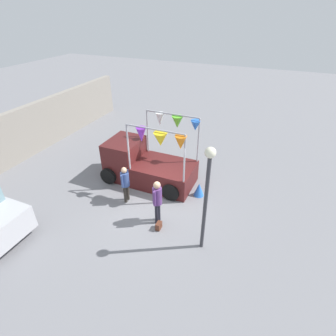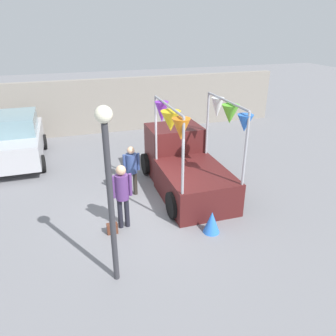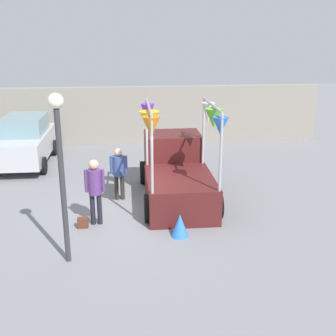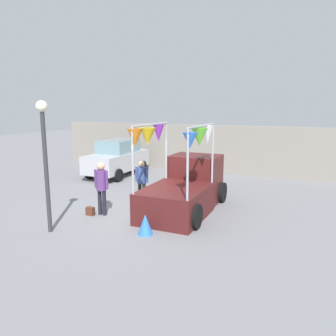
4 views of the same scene
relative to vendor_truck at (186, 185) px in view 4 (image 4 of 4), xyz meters
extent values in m
plane|color=slate|center=(-1.56, -1.17, -0.87)|extent=(60.00, 60.00, 0.00)
cube|color=#4C1919|center=(0.00, -1.01, -0.37)|extent=(1.90, 2.60, 1.00)
cube|color=#4C1919|center=(0.00, 0.99, 0.03)|extent=(1.80, 1.40, 1.80)
cube|color=#8CB2C6|center=(0.00, 0.99, 0.48)|extent=(1.76, 1.37, 0.60)
cylinder|color=black|center=(-0.95, 1.34, -0.49)|extent=(0.22, 0.76, 0.76)
cylinder|color=black|center=(0.95, 1.34, -0.49)|extent=(0.22, 0.76, 0.76)
cylinder|color=black|center=(-0.95, -1.71, -0.49)|extent=(0.22, 0.76, 0.76)
cylinder|color=black|center=(0.95, -1.71, -0.49)|extent=(0.22, 0.76, 0.76)
cylinder|color=#A5A5AD|center=(-0.87, 0.21, 1.14)|extent=(0.07, 0.07, 2.03)
cylinder|color=#A5A5AD|center=(0.87, 0.21, 1.14)|extent=(0.07, 0.07, 2.03)
cylinder|color=#A5A5AD|center=(-0.87, -2.23, 1.14)|extent=(0.07, 0.07, 2.03)
cylinder|color=#A5A5AD|center=(0.87, -2.23, 1.14)|extent=(0.07, 0.07, 2.03)
cylinder|color=#A5A5AD|center=(-0.87, -1.01, 2.16)|extent=(0.07, 2.44, 0.07)
cylinder|color=#A5A5AD|center=(0.87, -1.01, 2.16)|extent=(0.07, 2.44, 0.07)
cone|color=orange|center=(-0.87, -2.06, 1.81)|extent=(0.64, 0.64, 0.54)
cone|color=blue|center=(0.87, -2.06, 1.81)|extent=(0.45, 0.45, 0.45)
cone|color=yellow|center=(-0.87, -1.24, 1.79)|extent=(0.55, 0.55, 0.54)
cone|color=#66CC33|center=(0.87, -1.24, 1.84)|extent=(0.70, 0.70, 0.53)
cone|color=purple|center=(-0.87, -0.43, 1.84)|extent=(0.50, 0.50, 0.59)
cone|color=white|center=(0.87, -0.43, 1.84)|extent=(0.48, 0.48, 0.59)
cube|color=#B7B7BC|center=(-5.36, 3.90, -0.10)|extent=(1.70, 4.00, 0.90)
cube|color=#72939E|center=(-5.36, 4.05, 0.68)|extent=(1.50, 2.10, 0.66)
cylinder|color=black|center=(-6.21, 5.15, -0.55)|extent=(0.18, 0.64, 0.64)
cylinder|color=black|center=(-4.51, 5.15, -0.55)|extent=(0.18, 0.64, 0.64)
cylinder|color=black|center=(-6.21, 2.65, -0.55)|extent=(0.18, 0.64, 0.64)
cylinder|color=black|center=(-4.51, 2.65, -0.55)|extent=(0.18, 0.64, 0.64)
cylinder|color=black|center=(-2.44, -1.77, -0.44)|extent=(0.13, 0.13, 0.86)
cylinder|color=black|center=(-2.26, -1.77, -0.44)|extent=(0.13, 0.13, 0.86)
cylinder|color=#593372|center=(-2.35, -1.77, 0.33)|extent=(0.34, 0.34, 0.68)
sphere|color=tan|center=(-2.35, -1.77, 0.80)|extent=(0.26, 0.26, 0.26)
cylinder|color=#593372|center=(-2.57, -1.77, 0.36)|extent=(0.09, 0.09, 0.61)
cylinder|color=#593372|center=(-2.13, -1.77, 0.36)|extent=(0.09, 0.09, 0.61)
cylinder|color=#2D2823|center=(-1.83, -0.06, -0.49)|extent=(0.13, 0.13, 0.78)
cylinder|color=#2D2823|center=(-1.65, -0.06, -0.49)|extent=(0.13, 0.13, 0.78)
cylinder|color=#33477F|center=(-1.74, -0.06, 0.21)|extent=(0.34, 0.34, 0.62)
sphere|color=tan|center=(-1.74, -0.06, 0.64)|extent=(0.23, 0.23, 0.23)
cylinder|color=#33477F|center=(-1.96, -0.06, 0.24)|extent=(0.09, 0.09, 0.55)
cylinder|color=#33477F|center=(-1.52, -0.06, 0.24)|extent=(0.09, 0.09, 0.55)
cube|color=#592D1E|center=(-2.70, -1.97, -0.73)|extent=(0.28, 0.16, 0.28)
cylinder|color=#333338|center=(-2.87, -3.64, 0.85)|extent=(0.12, 0.12, 3.46)
sphere|color=#F2EDCC|center=(-2.87, -3.64, 2.74)|extent=(0.32, 0.32, 0.32)
cube|color=gray|center=(-1.56, 6.79, 0.43)|extent=(18.00, 0.36, 2.60)
cone|color=blue|center=(-0.21, -2.71, -0.57)|extent=(0.62, 0.62, 0.60)
camera|label=1|loc=(-8.97, -5.01, 6.10)|focal=28.00mm
camera|label=2|loc=(-3.49, -9.20, 4.20)|focal=35.00mm
camera|label=3|loc=(-1.47, -12.24, 4.06)|focal=45.00mm
camera|label=4|loc=(3.97, -10.55, 2.75)|focal=35.00mm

